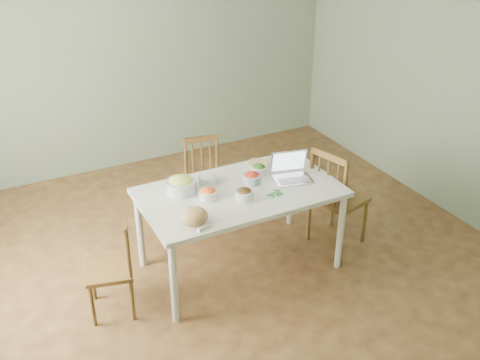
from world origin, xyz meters
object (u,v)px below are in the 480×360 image
chair_left (109,267)px  bread_boule (194,216)px  chair_right (339,196)px  chair_far (206,182)px  bowl_squash (181,185)px  laptop (293,168)px  dining_table (240,229)px

chair_left → bread_boule: bread_boule is taller
chair_left → chair_right: (2.22, -0.01, 0.08)m
chair_far → bowl_squash: size_ratio=3.39×
bread_boule → laptop: laptop is taller
laptop → chair_far: bearing=128.6°
chair_far → chair_right: 1.34m
dining_table → bowl_squash: bowl_squash is taller
dining_table → bread_boule: (-0.55, -0.31, 0.47)m
chair_right → bread_boule: bearing=83.4°
dining_table → chair_left: bearing=-177.7°
laptop → bread_boule: bearing=-152.8°
dining_table → bread_boule: 0.79m
dining_table → chair_right: bearing=-3.3°
bread_boule → chair_far: bearing=62.7°
dining_table → bread_boule: size_ratio=8.18×
chair_left → chair_right: size_ratio=0.84×
dining_table → chair_left: (-1.20, -0.05, 0.03)m
chair_left → laptop: 1.77m
laptop → chair_right: bearing=12.1°
chair_left → laptop: bearing=104.1°
chair_far → chair_left: 1.56m
dining_table → bowl_squash: bearing=156.8°
dining_table → laptop: size_ratio=5.16×
chair_left → laptop: size_ratio=2.60×
dining_table → chair_left: size_ratio=1.99×
chair_left → bread_boule: bearing=82.0°
bowl_squash → laptop: bearing=-14.3°
bread_boule → bowl_squash: size_ratio=0.81×
dining_table → bowl_squash: 0.69m
chair_far → chair_right: bearing=-34.4°
chair_far → bread_boule: 1.41m
chair_right → bread_boule: (-1.57, -0.25, 0.36)m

